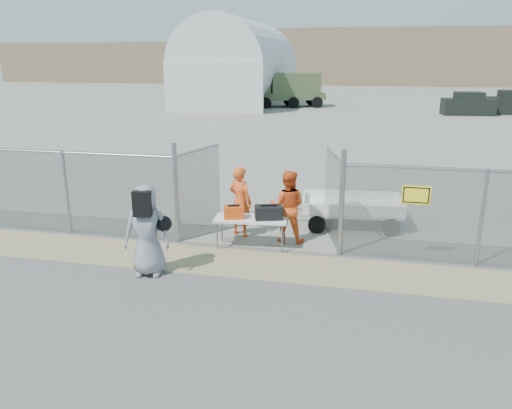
% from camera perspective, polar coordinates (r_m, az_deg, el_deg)
% --- Properties ---
extents(ground, '(160.00, 160.00, 0.00)m').
position_cam_1_polar(ground, '(10.38, -2.41, -8.92)').
color(ground, '#4E4C4C').
extents(tarmac_inside, '(160.00, 80.00, 0.01)m').
position_cam_1_polar(tarmac_inside, '(51.31, 9.86, 11.28)').
color(tarmac_inside, gray).
rests_on(tarmac_inside, ground).
extents(dirt_strip, '(44.00, 1.60, 0.01)m').
position_cam_1_polar(dirt_strip, '(11.26, -1.10, -6.76)').
color(dirt_strip, '#9A875E').
rests_on(dirt_strip, ground).
extents(distant_hills, '(140.00, 6.00, 9.00)m').
position_cam_1_polar(distant_hills, '(87.09, 14.70, 16.00)').
color(distant_hills, '#7F684F').
rests_on(distant_hills, ground).
extents(chain_link_fence, '(40.00, 0.20, 2.20)m').
position_cam_1_polar(chain_link_fence, '(11.81, 0.00, 0.00)').
color(chain_link_fence, gray).
rests_on(chain_link_fence, ground).
extents(quonset_hangar, '(9.00, 18.00, 8.00)m').
position_cam_1_polar(quonset_hangar, '(50.61, -1.86, 15.96)').
color(quonset_hangar, silver).
rests_on(quonset_hangar, ground).
extents(folding_table, '(1.80, 0.88, 0.74)m').
position_cam_1_polar(folding_table, '(12.10, -0.58, -3.22)').
color(folding_table, white).
rests_on(folding_table, ground).
extents(orange_bag, '(0.54, 0.44, 0.29)m').
position_cam_1_polar(orange_bag, '(11.95, -2.56, -0.88)').
color(orange_bag, '#EA4A0F').
rests_on(orange_bag, folding_table).
extents(black_duffel, '(0.73, 0.55, 0.31)m').
position_cam_1_polar(black_duffel, '(11.89, 1.46, -0.91)').
color(black_duffel, black).
rests_on(black_duffel, folding_table).
extents(security_worker_left, '(0.79, 0.66, 1.83)m').
position_cam_1_polar(security_worker_left, '(12.72, -1.82, 0.34)').
color(security_worker_left, '#E9541C').
rests_on(security_worker_left, ground).
extents(security_worker_right, '(0.89, 0.69, 1.82)m').
position_cam_1_polar(security_worker_right, '(12.32, 3.64, -0.24)').
color(security_worker_right, '#E9541C').
rests_on(security_worker_right, ground).
extents(visitor, '(1.05, 0.78, 1.95)m').
position_cam_1_polar(visitor, '(10.67, -12.35, -2.91)').
color(visitor, gray).
rests_on(visitor, ground).
extents(utility_trailer, '(3.63, 2.12, 0.84)m').
position_cam_1_polar(utility_trailer, '(13.89, 10.91, -0.68)').
color(utility_trailer, white).
rests_on(utility_trailer, ground).
extents(military_truck, '(6.85, 4.36, 3.07)m').
position_cam_1_polar(military_truck, '(47.32, 3.82, 12.91)').
color(military_truck, '#4E5D37').
rests_on(military_truck, ground).
extents(parked_vehicle_near, '(4.08, 2.18, 1.77)m').
position_cam_1_polar(parked_vehicle_near, '(43.85, 23.08, 10.53)').
color(parked_vehicle_near, black).
rests_on(parked_vehicle_near, ground).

